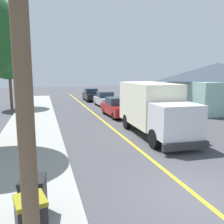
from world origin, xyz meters
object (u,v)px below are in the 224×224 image
parked_car_far (91,95)px  trash_bin_front (31,221)px  parked_car_near (117,107)px  utility_pole (23,73)px  box_truck (153,107)px  trash_bin_middle (33,197)px  house_across_street (217,85)px  parked_van_across (160,108)px  street_tree_down_block (9,60)px  stop_sign (166,99)px  parked_car_mid (105,100)px

parked_car_far → trash_bin_front: 28.41m
parked_car_near → utility_pole: bearing=-112.6°
box_truck → trash_bin_middle: 10.11m
box_truck → utility_pole: 11.49m
trash_bin_front → house_across_street: house_across_street is taller
box_truck → parked_car_near: box_truck is taller
parked_van_across → street_tree_down_block: 16.18m
house_across_street → street_tree_down_block: street_tree_down_block is taller
utility_pole → street_tree_down_block: bearing=97.3°
parked_van_across → trash_bin_middle: size_ratio=4.22×
trash_bin_middle → utility_pole: bearing=-88.7°
trash_bin_middle → stop_sign: stop_sign is taller
parked_car_far → trash_bin_middle: parked_car_far is taller
parked_car_near → street_tree_down_block: (-9.50, 7.24, 4.33)m
trash_bin_front → parked_car_mid: bearing=71.6°
box_truck → parked_car_mid: box_truck is taller
trash_bin_front → parked_van_across: bearing=53.8°
parked_car_far → house_across_street: bearing=-44.2°
parked_car_near → trash_bin_middle: bearing=-115.0°
parked_car_near → parked_van_across: size_ratio=1.00×
utility_pole → parked_car_near: bearing=67.4°
trash_bin_middle → utility_pole: 3.57m
stop_sign → utility_pole: bearing=-128.0°
box_truck → utility_pole: utility_pole is taller
parked_van_across → street_tree_down_block: size_ratio=0.62×
parked_van_across → stop_sign: bearing=-108.0°
parked_van_across → trash_bin_middle: 16.29m
house_across_street → parked_car_near: bearing=-173.2°
parked_car_mid → trash_bin_middle: 21.73m
parked_car_near → parked_van_across: (3.51, -1.34, 0.00)m
trash_bin_front → house_across_street: size_ratio=0.10×
parked_car_mid → trash_bin_middle: size_ratio=4.18×
parked_van_across → trash_bin_front: 17.13m
parked_van_across → utility_pole: utility_pole is taller
parked_car_far → street_tree_down_block: 11.74m
trash_bin_middle → parked_car_near: bearing=65.0°
parked_car_far → trash_bin_middle: 27.39m
parked_car_far → stop_sign: stop_sign is taller
house_across_street → street_tree_down_block: (-20.96, 5.86, 2.58)m
utility_pole → street_tree_down_block: (-2.95, 23.00, 1.26)m
parked_car_near → stop_sign: (2.67, -3.95, 1.06)m
street_tree_down_block → parked_car_mid: bearing=-4.7°
parked_car_mid → trash_bin_front: size_ratio=4.18×
parked_car_near → utility_pole: utility_pole is taller
house_across_street → trash_bin_middle: bearing=-139.4°
trash_bin_front → stop_sign: 14.60m
parked_car_near → trash_bin_front: 16.54m
parked_car_near → trash_bin_front: bearing=-113.5°
parked_van_across → stop_sign: 2.94m
trash_bin_middle → utility_pole: utility_pole is taller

